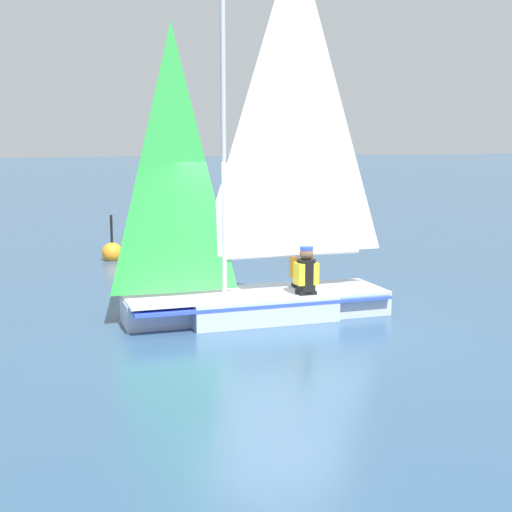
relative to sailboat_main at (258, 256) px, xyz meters
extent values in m
plane|color=#2D4C6B|center=(0.03, 0.00, -1.00)|extent=(260.00, 260.00, 0.00)
cube|color=#B2BCCC|center=(0.03, 0.00, -0.80)|extent=(2.42, 1.60, 0.39)
cube|color=#B2BCCC|center=(1.68, -0.12, -0.80)|extent=(1.03, 0.85, 0.39)
cube|color=#B2BCCC|center=(-1.61, 0.12, -0.80)|extent=(1.06, 1.28, 0.39)
cube|color=blue|center=(0.03, 0.00, -0.67)|extent=(4.23, 1.74, 0.05)
cube|color=silver|center=(1.19, -0.09, -0.58)|extent=(1.99, 1.45, 0.04)
cylinder|color=#B7B7BC|center=(0.56, -0.04, 2.26)|extent=(0.08, 0.08, 5.73)
cylinder|color=#B7B7BC|center=(-0.60, 0.04, -0.01)|extent=(2.33, 0.24, 0.07)
pyramid|color=white|center=(-0.60, 0.04, 2.52)|extent=(2.21, 0.21, 4.99)
pyramid|color=green|center=(1.35, -0.10, 1.53)|extent=(1.42, 0.15, 4.06)
cube|color=black|center=(-2.15, 0.16, -0.86)|extent=(0.08, 0.04, 0.28)
cube|color=black|center=(-0.67, 0.39, -0.77)|extent=(0.30, 0.26, 0.45)
cylinder|color=black|center=(-0.67, 0.39, -0.29)|extent=(0.32, 0.32, 0.50)
cube|color=yellow|center=(-0.67, 0.39, -0.27)|extent=(0.36, 0.28, 0.35)
sphere|color=brown|center=(-0.67, 0.39, 0.06)|extent=(0.22, 0.22, 0.22)
cylinder|color=blue|center=(-0.67, 0.39, 0.14)|extent=(0.22, 0.22, 0.06)
cube|color=black|center=(-0.85, -0.13, -0.77)|extent=(0.30, 0.26, 0.45)
cylinder|color=white|center=(-0.85, -0.13, -0.29)|extent=(0.32, 0.32, 0.50)
cube|color=orange|center=(-0.85, -0.13, -0.27)|extent=(0.36, 0.28, 0.35)
sphere|color=brown|center=(-0.85, -0.13, 0.06)|extent=(0.22, 0.22, 0.22)
cylinder|color=blue|center=(-0.85, -0.13, 0.14)|extent=(0.22, 0.22, 0.06)
sphere|color=orange|center=(1.06, -6.53, -0.82)|extent=(0.49, 0.49, 0.49)
cylinder|color=black|center=(1.06, -6.53, -0.28)|extent=(0.06, 0.06, 0.74)
camera|label=1|loc=(4.35, 10.37, 1.80)|focal=50.00mm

